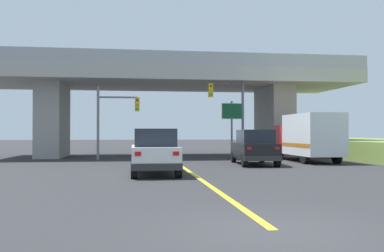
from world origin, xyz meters
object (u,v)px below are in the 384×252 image
(sedan_oncoming, at_px, (152,141))
(highway_sign, at_px, (232,116))
(suv_lead, at_px, (154,152))
(box_truck, at_px, (308,137))
(traffic_signal_nearside, at_px, (232,105))
(suv_crossing, at_px, (254,147))
(traffic_signal_farside, at_px, (113,114))

(sedan_oncoming, height_order, highway_sign, highway_sign)
(suv_lead, xyz_separation_m, box_truck, (10.15, 7.12, 0.57))
(traffic_signal_nearside, height_order, highway_sign, traffic_signal_nearside)
(box_truck, bearing_deg, traffic_signal_nearside, 139.62)
(box_truck, height_order, highway_sign, highway_sign)
(suv_lead, relative_size, highway_sign, 1.09)
(suv_crossing, xyz_separation_m, box_truck, (4.15, 2.10, 0.57))
(box_truck, relative_size, sedan_oncoming, 1.53)
(suv_lead, height_order, traffic_signal_farside, traffic_signal_farside)
(suv_lead, distance_m, sedan_oncoming, 25.42)
(sedan_oncoming, bearing_deg, suv_crossing, -76.07)
(sedan_oncoming, xyz_separation_m, highway_sign, (5.55, -12.60, 2.10))
(box_truck, bearing_deg, sedan_oncoming, 116.74)
(suv_crossing, bearing_deg, box_truck, 31.09)
(traffic_signal_nearside, distance_m, highway_sign, 2.32)
(sedan_oncoming, bearing_deg, suv_lead, -92.12)
(suv_crossing, height_order, highway_sign, highway_sign)
(suv_lead, xyz_separation_m, suv_crossing, (6.00, 5.01, 0.00))
(traffic_signal_farside, bearing_deg, suv_lead, -78.04)
(traffic_signal_nearside, distance_m, traffic_signal_farside, 8.37)
(suv_crossing, bearing_deg, highway_sign, 90.61)
(suv_lead, distance_m, traffic_signal_farside, 11.48)
(suv_lead, relative_size, traffic_signal_farside, 0.91)
(traffic_signal_nearside, height_order, traffic_signal_farside, traffic_signal_nearside)
(suv_crossing, distance_m, traffic_signal_nearside, 6.28)
(suv_lead, bearing_deg, highway_sign, 63.12)
(suv_crossing, xyz_separation_m, sedan_oncoming, (-5.06, 20.39, -0.00))
(suv_lead, height_order, box_truck, box_truck)
(traffic_signal_farside, bearing_deg, traffic_signal_nearside, -2.66)
(suv_crossing, distance_m, highway_sign, 8.08)
(traffic_signal_nearside, bearing_deg, suv_lead, -119.41)
(traffic_signal_farside, distance_m, highway_sign, 9.00)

